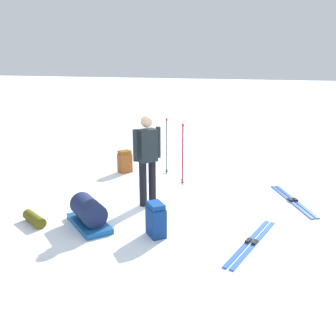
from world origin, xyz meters
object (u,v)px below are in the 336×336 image
at_px(gear_sled, 89,213).
at_px(sleeping_mat_rolled, 34,219).
at_px(skier_standing, 147,156).
at_px(ski_pair_near, 251,243).
at_px(ski_pair_far, 293,201).
at_px(backpack_bright, 125,162).
at_px(ski_poles_planted_near, 167,143).
at_px(backpack_large_dark, 156,220).
at_px(ski_poles_planted_far, 183,151).

height_order(gear_sled, sleeping_mat_rolled, gear_sled).
bearing_deg(skier_standing, gear_sled, -28.47).
xyz_separation_m(ski_pair_near, ski_pair_far, (-1.99, 0.66, 0.00)).
bearing_deg(backpack_bright, ski_pair_near, 47.70).
bearing_deg(backpack_bright, ski_poles_planted_near, 100.24).
bearing_deg(sleeping_mat_rolled, ski_pair_far, 118.12).
height_order(skier_standing, ski_poles_planted_near, skier_standing).
xyz_separation_m(skier_standing, sleeping_mat_rolled, (1.34, -1.56, -0.86)).
height_order(backpack_large_dark, sleeping_mat_rolled, backpack_large_dark).
height_order(ski_pair_far, sleeping_mat_rolled, sleeping_mat_rolled).
bearing_deg(ski_pair_far, ski_poles_planted_far, -101.01).
height_order(backpack_large_dark, backpack_bright, backpack_large_dark).
distance_m(ski_pair_near, ski_poles_planted_near, 3.87).
bearing_deg(gear_sled, ski_pair_far, 122.30).
relative_size(backpack_bright, ski_poles_planted_near, 0.40).
xyz_separation_m(backpack_bright, sleeping_mat_rolled, (3.19, -0.36, -0.17)).
relative_size(ski_pair_near, ski_poles_planted_far, 1.30).
height_order(backpack_large_dark, ski_poles_planted_near, ski_poles_planted_near).
xyz_separation_m(ski_poles_planted_near, gear_sled, (3.20, -0.43, -0.51)).
bearing_deg(ski_poles_planted_near, skier_standing, 5.73).
relative_size(backpack_large_dark, ski_poles_planted_far, 0.41).
relative_size(backpack_large_dark, ski_poles_planted_near, 0.41).
bearing_deg(backpack_large_dark, ski_poles_planted_far, -175.63).
distance_m(ski_poles_planted_near, gear_sled, 3.26).
bearing_deg(skier_standing, backpack_large_dark, 24.00).
xyz_separation_m(ski_poles_planted_near, sleeping_mat_rolled, (3.37, -1.36, -0.64)).
relative_size(ski_poles_planted_near, ski_poles_planted_far, 0.99).
xyz_separation_m(ski_pair_far, ski_poles_planted_near, (-1.11, -2.86, 0.72)).
bearing_deg(gear_sled, ski_poles_planted_far, 158.90).
distance_m(skier_standing, gear_sled, 1.52).
bearing_deg(ski_poles_planted_near, ski_pair_far, 68.79).
height_order(skier_standing, sleeping_mat_rolled, skier_standing).
distance_m(ski_pair_near, ski_pair_far, 2.09).
bearing_deg(sleeping_mat_rolled, gear_sled, 100.49).
distance_m(backpack_bright, sleeping_mat_rolled, 3.21).
relative_size(ski_pair_far, backpack_large_dark, 3.04).
height_order(ski_pair_near, gear_sled, gear_sled).
relative_size(ski_poles_planted_near, gear_sled, 1.27).
height_order(ski_pair_near, backpack_bright, backpack_bright).
bearing_deg(ski_pair_near, skier_standing, -118.19).
height_order(ski_pair_far, ski_poles_planted_far, ski_poles_planted_far).
distance_m(ski_pair_near, backpack_bright, 4.34).
bearing_deg(skier_standing, backpack_bright, -146.90).
distance_m(backpack_bright, gear_sled, 3.07).
height_order(ski_poles_planted_near, gear_sled, ski_poles_planted_near).
height_order(ski_poles_planted_near, ski_poles_planted_far, ski_poles_planted_far).
bearing_deg(skier_standing, sleeping_mat_rolled, -49.26).
bearing_deg(backpack_bright, gear_sled, 10.62).
distance_m(backpack_bright, ski_poles_planted_far, 1.69).
xyz_separation_m(ski_poles_planted_far, sleeping_mat_rolled, (2.71, -1.90, -0.65)).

